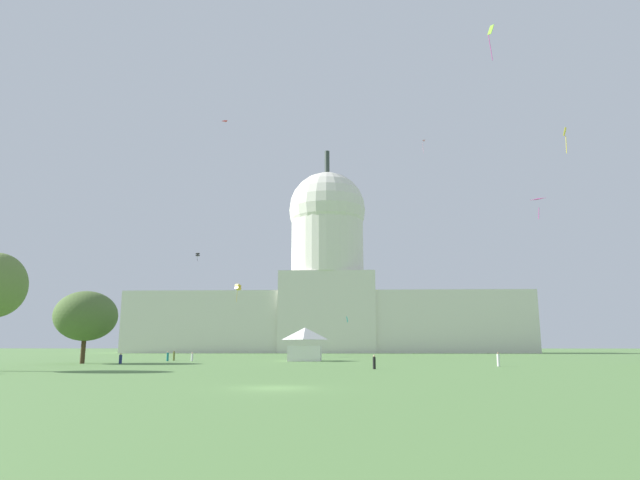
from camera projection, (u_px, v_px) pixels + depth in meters
name	position (u px, v px, depth m)	size (l,w,h in m)	color
ground_plane	(275.00, 388.00, 33.83)	(800.00, 800.00, 0.00)	#567F42
capitol_building	(327.00, 291.00, 189.34)	(136.75, 27.28, 72.66)	silver
event_tent	(305.00, 344.00, 91.77)	(5.69, 6.73, 5.57)	white
tree_west_mid	(86.00, 316.00, 79.83)	(12.39, 12.38, 10.52)	#42301E
person_white_deep_crowd	(192.00, 357.00, 90.42)	(0.53, 0.53, 1.48)	silver
person_teal_edge_east	(168.00, 356.00, 90.69)	(0.50, 0.50, 1.64)	#1E757A
person_olive_aisle_center	(174.00, 356.00, 93.67)	(0.46, 0.46, 1.67)	olive
person_black_back_left	(374.00, 363.00, 60.46)	(0.46, 0.46, 1.56)	black
person_navy_near_tree_west	(120.00, 359.00, 77.95)	(0.61, 0.61, 1.49)	navy
person_white_lawn_far_right	(498.00, 360.00, 68.15)	(0.41, 0.41, 1.76)	silver
kite_red_high	(226.00, 124.00, 111.70)	(1.17, 0.97, 0.18)	red
kite_gold_low	(238.00, 287.00, 125.70)	(1.55, 1.58, 4.10)	gold
kite_pink_high	(422.00, 142.00, 153.68)	(0.91, 1.16, 3.71)	pink
kite_yellow_mid	(565.00, 135.00, 62.94)	(0.50, 0.77, 3.21)	yellow
kite_black_mid	(198.00, 255.00, 164.86)	(1.14, 1.15, 2.50)	black
kite_magenta_mid	(537.00, 202.00, 73.86)	(1.78, 1.61, 2.48)	#D1339E
kite_turquoise_low	(347.00, 319.00, 127.00)	(0.41, 0.85, 1.38)	teal
kite_lime_high	(491.00, 34.00, 66.36)	(0.85, 0.59, 4.74)	#8CD133
kite_violet_low	(90.00, 311.00, 85.33)	(0.83, 1.41, 3.04)	purple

